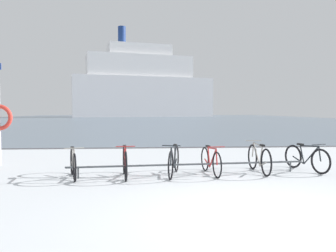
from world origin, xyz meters
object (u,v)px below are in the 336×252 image
object	(u,v)px
bicycle_2	(174,161)
bicycle_4	(259,159)
bicycle_1	(125,163)
bicycle_3	(211,161)
bicycle_0	(73,163)
bicycle_5	(306,158)
ferry_ship	(141,87)

from	to	relation	value
bicycle_2	bicycle_4	size ratio (longest dim) A/B	0.98
bicycle_1	bicycle_2	bearing A→B (deg)	6.64
bicycle_3	bicycle_0	bearing A→B (deg)	-176.42
bicycle_5	ferry_ship	bearing A→B (deg)	93.91
bicycle_4	bicycle_5	xyz separation A→B (m)	(1.42, 0.16, -0.02)
bicycle_4	bicycle_5	bearing A→B (deg)	6.59
bicycle_5	ferry_ship	size ratio (longest dim) A/B	0.04
bicycle_1	bicycle_0	bearing A→B (deg)	178.92
bicycle_1	bicycle_3	distance (m)	2.26
bicycle_0	bicycle_4	bearing A→B (deg)	4.45
bicycle_4	bicycle_1	bearing A→B (deg)	-173.58
bicycle_3	bicycle_4	bearing A→B (deg)	6.71
bicycle_4	ferry_ship	size ratio (longest dim) A/B	0.05
bicycle_2	bicycle_4	bearing A→B (deg)	6.30
bicycle_1	bicycle_2	world-z (taller)	same
bicycle_1	bicycle_4	bearing A→B (deg)	6.42
bicycle_4	bicycle_5	size ratio (longest dim) A/B	1.07
bicycle_1	bicycle_5	world-z (taller)	bicycle_1
bicycle_2	bicycle_5	distance (m)	3.80
bicycle_2	bicycle_5	size ratio (longest dim) A/B	1.05
bicycle_5	bicycle_3	bearing A→B (deg)	-173.35
bicycle_2	bicycle_3	xyz separation A→B (m)	(0.99, 0.10, -0.02)
bicycle_0	bicycle_1	size ratio (longest dim) A/B	0.97
bicycle_1	bicycle_4	distance (m)	3.64
bicycle_1	ferry_ship	world-z (taller)	ferry_ship
bicycle_1	bicycle_4	size ratio (longest dim) A/B	0.94
bicycle_4	ferry_ship	bearing A→B (deg)	92.94
bicycle_3	bicycle_4	size ratio (longest dim) A/B	0.96
bicycle_5	ferry_ship	world-z (taller)	ferry_ship
ferry_ship	bicycle_1	bearing A→B (deg)	-89.54
bicycle_0	bicycle_2	bearing A→B (deg)	2.74
bicycle_3	ferry_ship	world-z (taller)	ferry_ship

